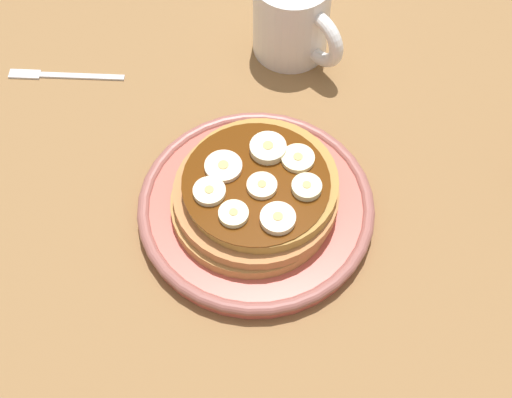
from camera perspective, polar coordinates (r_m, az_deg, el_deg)
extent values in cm
cube|color=olive|center=(75.57, 0.00, -1.77)|extent=(140.00, 140.00, 3.00)
cylinder|color=#CC594C|center=(73.53, 0.00, -0.80)|extent=(22.54, 22.54, 1.80)
torus|color=#965750|center=(73.00, 0.00, -0.54)|extent=(23.13, 23.13, 1.26)
cylinder|color=#BB8549|center=(72.01, -0.25, -0.44)|extent=(15.60, 15.60, 1.27)
cylinder|color=#BD7A48|center=(71.17, 0.42, 0.39)|extent=(15.78, 15.78, 1.27)
cylinder|color=#B48540|center=(70.43, 0.23, 1.34)|extent=(14.62, 14.62, 1.27)
cylinder|color=#592B0A|center=(69.53, 0.00, 1.29)|extent=(13.89, 13.89, 0.16)
cylinder|color=#FEEABE|center=(69.13, 0.75, 1.19)|extent=(2.84, 2.84, 0.70)
cylinder|color=tan|center=(68.80, 0.75, 1.37)|extent=(0.79, 0.79, 0.08)
cylinder|color=#EBE9BA|center=(68.94, 3.86, 0.88)|extent=(2.81, 2.81, 0.85)
cylinder|color=tan|center=(68.55, 3.88, 1.09)|extent=(0.79, 0.79, 0.08)
cylinder|color=#ECE6C1|center=(71.27, 0.92, 3.85)|extent=(3.50, 3.50, 0.98)
cylinder|color=tan|center=(70.84, 0.92, 4.11)|extent=(0.98, 0.98, 0.08)
cylinder|color=#F9F3C1|center=(67.31, -1.71, -1.17)|extent=(2.75, 2.75, 0.74)
cylinder|color=tan|center=(66.96, -1.72, -0.99)|extent=(0.77, 0.77, 0.08)
cylinder|color=#FEE1C1|center=(70.27, -2.49, 2.45)|extent=(3.55, 3.55, 0.66)
cylinder|color=tan|center=(69.97, -2.50, 2.62)|extent=(0.99, 0.99, 0.08)
cylinder|color=#FDE6C3|center=(67.01, 1.67, -1.52)|extent=(3.23, 3.23, 0.83)
cylinder|color=tan|center=(66.62, 1.68, -1.31)|extent=(0.91, 0.91, 0.08)
cylinder|color=#F2E6C1|center=(68.71, -3.56, 0.54)|extent=(3.02, 3.02, 0.74)
cylinder|color=tan|center=(68.37, -3.58, 0.73)|extent=(0.85, 0.85, 0.08)
cylinder|color=#FEEFBA|center=(70.86, 3.20, 3.06)|extent=(3.16, 3.16, 0.66)
cylinder|color=tan|center=(70.56, 3.21, 3.24)|extent=(0.89, 0.89, 0.08)
cylinder|color=white|center=(85.07, 2.69, 13.70)|extent=(8.47, 8.47, 9.56)
torus|color=white|center=(82.85, 4.80, 12.07)|extent=(6.88, 1.52, 6.88)
cube|color=silver|center=(87.19, -13.06, 9.12)|extent=(7.04, 7.38, 0.50)
cube|color=silver|center=(89.07, -17.16, 9.09)|extent=(3.32, 3.41, 0.50)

